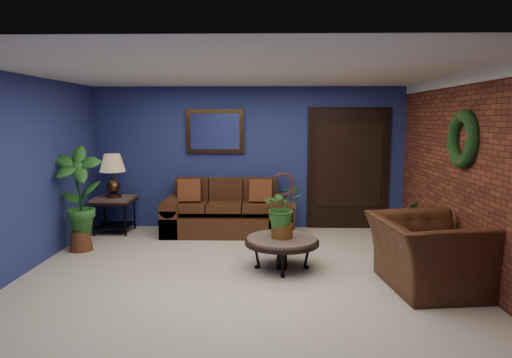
{
  "coord_description": "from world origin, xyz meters",
  "views": [
    {
      "loc": [
        0.3,
        -5.55,
        1.96
      ],
      "look_at": [
        0.16,
        0.55,
        1.14
      ],
      "focal_mm": 32.0,
      "sensor_mm": 36.0,
      "label": 1
    }
  ],
  "objects_px": {
    "sofa": "(226,215)",
    "end_table": "(114,205)",
    "table_lamp": "(113,170)",
    "coffee_table": "(282,242)",
    "side_chair": "(283,199)",
    "armchair": "(427,253)"
  },
  "relations": [
    {
      "from": "sofa",
      "to": "end_table",
      "type": "distance_m",
      "value": 1.92
    },
    {
      "from": "sofa",
      "to": "table_lamp",
      "type": "height_order",
      "value": "table_lamp"
    },
    {
      "from": "coffee_table",
      "to": "side_chair",
      "type": "bearing_deg",
      "value": 87.74
    },
    {
      "from": "coffee_table",
      "to": "armchair",
      "type": "bearing_deg",
      "value": -21.14
    },
    {
      "from": "sofa",
      "to": "armchair",
      "type": "distance_m",
      "value": 3.57
    },
    {
      "from": "end_table",
      "to": "side_chair",
      "type": "relative_size",
      "value": 0.66
    },
    {
      "from": "end_table",
      "to": "table_lamp",
      "type": "xyz_separation_m",
      "value": [
        -0.0,
        0.0,
        0.61
      ]
    },
    {
      "from": "side_chair",
      "to": "armchair",
      "type": "relative_size",
      "value": 0.81
    },
    {
      "from": "table_lamp",
      "to": "end_table",
      "type": "bearing_deg",
      "value": 0.0
    },
    {
      "from": "table_lamp",
      "to": "sofa",
      "type": "bearing_deg",
      "value": 0.84
    },
    {
      "from": "coffee_table",
      "to": "armchair",
      "type": "distance_m",
      "value": 1.76
    },
    {
      "from": "sofa",
      "to": "end_table",
      "type": "xyz_separation_m",
      "value": [
        -1.91,
        -0.03,
        0.16
      ]
    },
    {
      "from": "end_table",
      "to": "side_chair",
      "type": "xyz_separation_m",
      "value": [
        2.88,
        0.08,
        0.1
      ]
    },
    {
      "from": "end_table",
      "to": "armchair",
      "type": "distance_m",
      "value": 5.1
    },
    {
      "from": "armchair",
      "to": "coffee_table",
      "type": "bearing_deg",
      "value": 62.1
    },
    {
      "from": "end_table",
      "to": "side_chair",
      "type": "distance_m",
      "value": 2.89
    },
    {
      "from": "sofa",
      "to": "coffee_table",
      "type": "xyz_separation_m",
      "value": [
        0.9,
        -1.87,
        0.05
      ]
    },
    {
      "from": "coffee_table",
      "to": "table_lamp",
      "type": "bearing_deg",
      "value": 146.67
    },
    {
      "from": "table_lamp",
      "to": "armchair",
      "type": "xyz_separation_m",
      "value": [
        4.45,
        -2.48,
        -0.67
      ]
    },
    {
      "from": "table_lamp",
      "to": "side_chair",
      "type": "distance_m",
      "value": 2.93
    },
    {
      "from": "coffee_table",
      "to": "table_lamp",
      "type": "xyz_separation_m",
      "value": [
        -2.81,
        1.85,
        0.72
      ]
    },
    {
      "from": "table_lamp",
      "to": "side_chair",
      "type": "height_order",
      "value": "table_lamp"
    }
  ]
}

